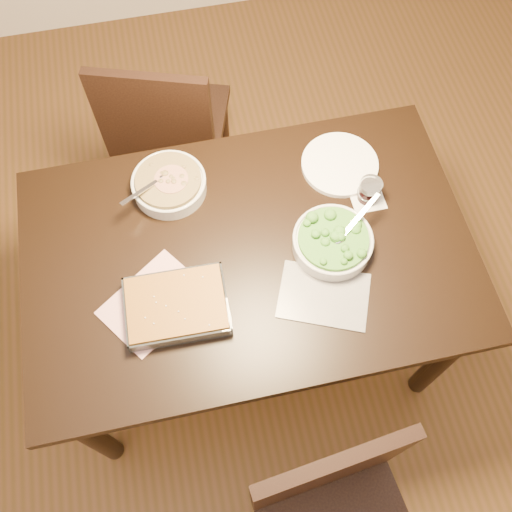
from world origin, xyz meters
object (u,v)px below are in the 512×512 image
table (249,264)px  wine_tumbler (369,190)px  stew_bowl (169,184)px  broccoli_bowl (333,242)px  baking_dish (177,306)px  chair_far (167,128)px  dinner_plate (340,164)px

table → wine_tumbler: bearing=14.7°
table → stew_bowl: bearing=126.5°
table → wine_tumbler: 0.45m
broccoli_bowl → baking_dish: broccoli_bowl is taller
broccoli_bowl → baking_dish: size_ratio=0.85×
wine_tumbler → chair_far: chair_far is taller
baking_dish → wine_tumbler: wine_tumbler is taller
stew_bowl → baking_dish: 0.42m
table → stew_bowl: size_ratio=5.78×
baking_dish → dinner_plate: size_ratio=1.19×
dinner_plate → stew_bowl: bearing=177.3°
wine_tumbler → dinner_plate: (-0.05, 0.14, -0.04)m
stew_bowl → chair_far: 0.53m
baking_dish → chair_far: 0.92m
stew_bowl → table: bearing=-53.5°
wine_tumbler → chair_far: bearing=134.1°
wine_tumbler → table: bearing=-165.3°
broccoli_bowl → dinner_plate: (0.11, 0.29, -0.03)m
table → stew_bowl: (-0.21, 0.28, 0.13)m
dinner_plate → table: bearing=-145.5°
wine_tumbler → chair_far: size_ratio=0.09×
stew_bowl → broccoli_bowl: bearing=-34.5°
dinner_plate → chair_far: 0.77m
table → baking_dish: size_ratio=4.58×
broccoli_bowl → dinner_plate: bearing=69.5°
chair_far → table: bearing=122.6°
baking_dish → chair_far: bearing=88.0°
broccoli_bowl → stew_bowl: bearing=145.5°
table → chair_far: (-0.19, 0.73, -0.14)m
baking_dish → dinner_plate: bearing=34.8°
broccoli_bowl → baking_dish: 0.51m
table → wine_tumbler: wine_tumbler is taller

